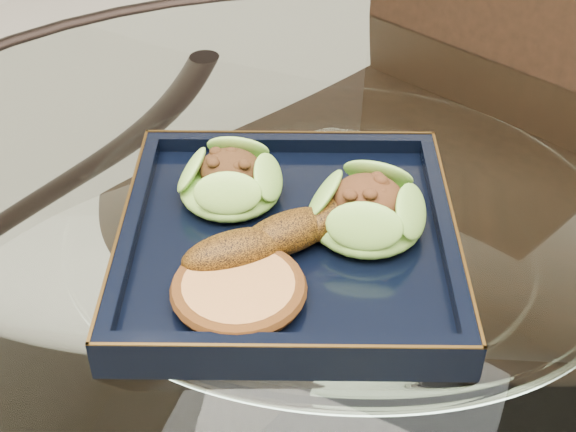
% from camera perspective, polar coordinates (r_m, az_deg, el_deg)
% --- Properties ---
extents(dining_table, '(1.13, 1.13, 0.77)m').
position_cam_1_polar(dining_table, '(0.78, 3.10, -12.37)').
color(dining_table, white).
rests_on(dining_table, ground).
extents(dining_chair, '(0.49, 0.49, 0.89)m').
position_cam_1_polar(dining_chair, '(1.06, 9.32, -3.63)').
color(dining_chair, black).
rests_on(dining_chair, ground).
extents(navy_plate, '(0.36, 0.36, 0.02)m').
position_cam_1_polar(navy_plate, '(0.66, -0.00, -2.05)').
color(navy_plate, black).
rests_on(navy_plate, dining_table).
extents(lettuce_wrap_left, '(0.09, 0.09, 0.03)m').
position_cam_1_polar(lettuce_wrap_left, '(0.68, -4.13, 2.33)').
color(lettuce_wrap_left, '#67AF32').
rests_on(lettuce_wrap_left, navy_plate).
extents(lettuce_wrap_right, '(0.11, 0.11, 0.03)m').
position_cam_1_polar(lettuce_wrap_right, '(0.65, 5.60, 0.18)').
color(lettuce_wrap_right, '#6DA22F').
rests_on(lettuce_wrap_right, navy_plate).
extents(roasted_plantain, '(0.13, 0.16, 0.03)m').
position_cam_1_polar(roasted_plantain, '(0.63, -0.01, -1.18)').
color(roasted_plantain, '#5A3409').
rests_on(roasted_plantain, navy_plate).
extents(crumb_patty, '(0.11, 0.11, 0.02)m').
position_cam_1_polar(crumb_patty, '(0.59, -3.52, -5.35)').
color(crumb_patty, '#CB8043').
rests_on(crumb_patty, navy_plate).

